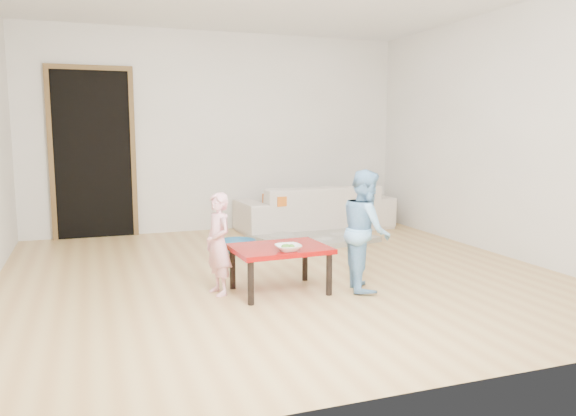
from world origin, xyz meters
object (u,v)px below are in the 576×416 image
red_table (280,269)px  basin (237,246)px  child_pink (218,244)px  child_blue (366,230)px  sofa (315,207)px  bowl (288,248)px

red_table → basin: red_table is taller
red_table → child_pink: bearing=167.3°
child_blue → basin: 1.92m
sofa → basin: (-1.34, -1.01, -0.24)m
sofa → bowl: sofa is taller
sofa → bowl: bearing=61.2°
red_table → basin: size_ratio=1.84×
bowl → child_pink: child_pink is taller
child_blue → red_table: bearing=92.9°
child_pink → red_table: bearing=63.4°
sofa → child_pink: size_ratio=2.46×
sofa → child_blue: child_blue is taller
sofa → child_pink: (-1.88, -2.50, 0.12)m
child_pink → child_blue: bearing=63.7°
red_table → bowl: bowl is taller
sofa → red_table: sofa is taller
child_blue → child_pink: bearing=92.7°
red_table → child_pink: child_pink is taller
basin → child_blue: bearing=-69.1°
sofa → basin: size_ratio=4.91×
basin → bowl: bearing=-91.2°
sofa → red_table: (-1.39, -2.61, -0.11)m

